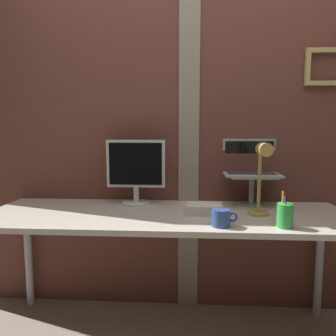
% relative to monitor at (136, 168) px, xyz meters
% --- Properties ---
extents(brick_wall_back, '(3.52, 0.16, 2.60)m').
position_rel_monitor_xyz_m(brick_wall_back, '(0.35, 0.18, 0.32)').
color(brick_wall_back, brown).
rests_on(brick_wall_back, ground_plane).
extents(desk, '(2.10, 0.68, 0.75)m').
position_rel_monitor_xyz_m(desk, '(0.21, -0.22, -0.31)').
color(desk, beige).
rests_on(desk, ground_plane).
extents(monitor, '(0.37, 0.18, 0.41)m').
position_rel_monitor_xyz_m(monitor, '(0.00, 0.00, 0.00)').
color(monitor, silver).
rests_on(monitor, desk).
extents(laptop_stand, '(0.28, 0.22, 0.19)m').
position_rel_monitor_xyz_m(laptop_stand, '(0.74, 0.00, -0.11)').
color(laptop_stand, gray).
rests_on(laptop_stand, desk).
extents(laptop, '(0.34, 0.26, 0.23)m').
position_rel_monitor_xyz_m(laptop, '(0.74, 0.07, 0.02)').
color(laptop, '#ADB2B7').
rests_on(laptop, laptop_stand).
extents(desk_lamp, '(0.12, 0.20, 0.41)m').
position_rel_monitor_xyz_m(desk_lamp, '(0.73, -0.27, 0.02)').
color(desk_lamp, tan).
rests_on(desk_lamp, desk).
extents(pen_cup, '(0.08, 0.08, 0.18)m').
position_rel_monitor_xyz_m(pen_cup, '(0.81, -0.45, -0.18)').
color(pen_cup, green).
rests_on(pen_cup, desk).
extents(coffee_mug, '(0.13, 0.09, 0.09)m').
position_rel_monitor_xyz_m(coffee_mug, '(0.50, -0.45, -0.19)').
color(coffee_mug, '#2D4C8C').
rests_on(coffee_mug, desk).
extents(paper_clutter_stack, '(0.20, 0.14, 0.05)m').
position_rel_monitor_xyz_m(paper_clutter_stack, '(0.43, -0.22, -0.21)').
color(paper_clutter_stack, silver).
rests_on(paper_clutter_stack, desk).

